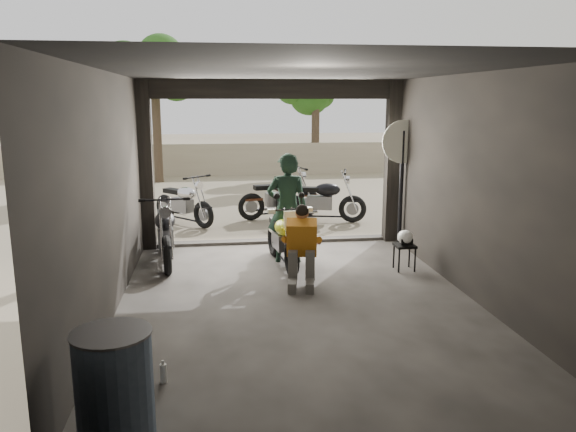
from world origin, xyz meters
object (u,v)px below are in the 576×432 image
object	(u,v)px
mechanic	(302,249)
sign_post	(402,162)
outside_bike_b	(280,193)
outside_bike_c	(322,196)
main_bike	(282,234)
outside_bike_a	(183,199)
stool	(405,249)
left_bike	(165,228)
rider	(287,208)
helmet	(405,237)
oil_drum	(115,389)

from	to	relation	value
mechanic	sign_post	distance (m)	3.23
outside_bike_b	outside_bike_c	world-z (taller)	outside_bike_b
main_bike	outside_bike_c	size ratio (longest dim) A/B	0.94
outside_bike_a	stool	world-z (taller)	outside_bike_a
left_bike	rider	world-z (taller)	rider
left_bike	helmet	xyz separation A→B (m)	(4.00, -1.03, -0.04)
outside_bike_c	outside_bike_b	bearing A→B (deg)	73.27
rider	sign_post	size ratio (longest dim) A/B	0.79
main_bike	stool	bearing A→B (deg)	-22.18
left_bike	outside_bike_b	bearing A→B (deg)	48.90
oil_drum	left_bike	bearing A→B (deg)	90.00
outside_bike_a	helmet	xyz separation A→B (m)	(3.84, -4.15, -0.00)
left_bike	main_bike	bearing A→B (deg)	-19.47
stool	rider	bearing A→B (deg)	157.38
mechanic	helmet	xyz separation A→B (m)	(1.84, 0.57, -0.02)
outside_bike_c	oil_drum	xyz separation A→B (m)	(-3.37, -8.30, -0.12)
main_bike	left_bike	bearing A→B (deg)	159.84
rider	mechanic	size ratio (longest dim) A/B	1.60
main_bike	outside_bike_a	world-z (taller)	outside_bike_a
mechanic	sign_post	xyz separation A→B (m)	(2.26, 2.06, 1.06)
outside_bike_b	sign_post	bearing A→B (deg)	-159.35
outside_bike_a	mechanic	xyz separation A→B (m)	(1.99, -4.72, 0.02)
main_bike	sign_post	world-z (taller)	sign_post
rider	stool	bearing A→B (deg)	160.31
outside_bike_a	outside_bike_c	bearing A→B (deg)	-45.24
outside_bike_c	stool	bearing A→B (deg)	-157.12
main_bike	left_bike	distance (m)	2.06
outside_bike_c	helmet	distance (m)	4.02
main_bike	mechanic	bearing A→B (deg)	-88.76
left_bike	rider	bearing A→B (deg)	-12.70
rider	oil_drum	distance (m)	5.56
outside_bike_c	rider	xyz separation A→B (m)	(-1.25, -3.19, 0.36)
oil_drum	sign_post	xyz separation A→B (m)	(4.42, 5.82, 1.17)
outside_bike_a	helmet	distance (m)	5.65
outside_bike_a	rider	world-z (taller)	rider
rider	oil_drum	size ratio (longest dim) A/B	1.97
oil_drum	sign_post	world-z (taller)	sign_post
outside_bike_b	sign_post	xyz separation A→B (m)	(1.97, -3.03, 1.05)
rider	mechanic	world-z (taller)	rider
stool	helmet	size ratio (longest dim) A/B	1.68
outside_bike_a	outside_bike_c	world-z (taller)	outside_bike_c
outside_bike_c	main_bike	bearing A→B (deg)	172.15
helmet	sign_post	distance (m)	1.89
mechanic	stool	world-z (taller)	mechanic
left_bike	outside_bike_a	size ratio (longest dim) A/B	1.07
outside_bike_b	oil_drum	size ratio (longest dim) A/B	1.85
outside_bike_b	outside_bike_c	size ratio (longest dim) A/B	1.01
outside_bike_a	oil_drum	world-z (taller)	outside_bike_a
main_bike	oil_drum	world-z (taller)	main_bike
main_bike	oil_drum	xyz separation A→B (m)	(-2.01, -4.88, -0.07)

